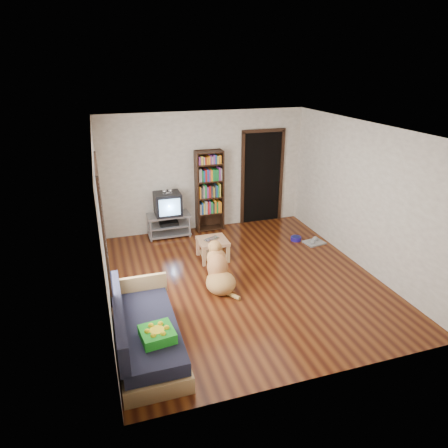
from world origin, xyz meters
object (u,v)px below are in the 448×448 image
object	(u,v)px
tv_stand	(169,224)
coffee_table	(213,245)
dog_bowl	(296,239)
crt_tv	(167,203)
laptop	(213,240)
green_cushion	(157,334)
bookshelf	(209,187)
dog	(219,272)
sofa	(145,334)
grey_rag	(314,242)

from	to	relation	value
tv_stand	coffee_table	size ratio (longest dim) A/B	1.64
dog_bowl	tv_stand	xyz separation A→B (m)	(-2.53, 1.06, 0.23)
crt_tv	coffee_table	distance (m)	1.56
laptop	green_cushion	bearing A→B (deg)	-145.47
laptop	bookshelf	distance (m)	1.62
crt_tv	coffee_table	xyz separation A→B (m)	(0.60, -1.36, -0.46)
crt_tv	dog	distance (m)	2.48
coffee_table	dog_bowl	bearing A→B (deg)	8.23
sofa	coffee_table	size ratio (longest dim) A/B	3.27
bookshelf	sofa	distance (m)	4.26
dog_bowl	crt_tv	size ratio (longest dim) A/B	0.38
tv_stand	dog	world-z (taller)	dog
tv_stand	coffee_table	world-z (taller)	tv_stand
tv_stand	dog	bearing A→B (deg)	-80.28
laptop	dog_bowl	world-z (taller)	laptop
tv_stand	coffee_table	xyz separation A→B (m)	(0.60, -1.34, 0.01)
laptop	sofa	distance (m)	2.76
laptop	dog	size ratio (longest dim) A/B	0.32
dog_bowl	tv_stand	world-z (taller)	tv_stand
crt_tv	coffee_table	world-z (taller)	crt_tv
crt_tv	sofa	world-z (taller)	crt_tv
coffee_table	crt_tv	bearing A→B (deg)	113.87
dog_bowl	sofa	distance (m)	4.35
dog_bowl	coffee_table	bearing A→B (deg)	-171.77
dog_bowl	grey_rag	distance (m)	0.39
dog	dog_bowl	bearing A→B (deg)	31.82
bookshelf	crt_tv	bearing A→B (deg)	-175.68
laptop	sofa	xyz separation A→B (m)	(-1.58, -2.26, -0.15)
crt_tv	grey_rag	bearing A→B (deg)	-25.23
laptop	crt_tv	world-z (taller)	crt_tv
crt_tv	sofa	xyz separation A→B (m)	(-0.97, -3.65, -0.48)
dog_bowl	dog	xyz separation A→B (m)	(-2.12, -1.32, 0.25)
grey_rag	bookshelf	size ratio (longest dim) A/B	0.22
green_cushion	grey_rag	world-z (taller)	green_cushion
laptop	coffee_table	size ratio (longest dim) A/B	0.57
crt_tv	dog	xyz separation A→B (m)	(0.41, -2.40, -0.45)
grey_rag	tv_stand	distance (m)	3.13
dog_bowl	bookshelf	bearing A→B (deg)	143.85
laptop	grey_rag	world-z (taller)	laptop
coffee_table	dog	bearing A→B (deg)	-100.65
laptop	sofa	bearing A→B (deg)	-151.24
sofa	coffee_table	xyz separation A→B (m)	(1.58, 2.29, 0.02)
green_cushion	tv_stand	distance (m)	4.07
green_cushion	dog_bowl	world-z (taller)	green_cushion
grey_rag	sofa	distance (m)	4.46
green_cushion	tv_stand	world-z (taller)	green_cushion
dog_bowl	dog	world-z (taller)	dog
laptop	crt_tv	size ratio (longest dim) A/B	0.54
green_cushion	coffee_table	distance (m)	3.02
dog_bowl	coffee_table	size ratio (longest dim) A/B	0.40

